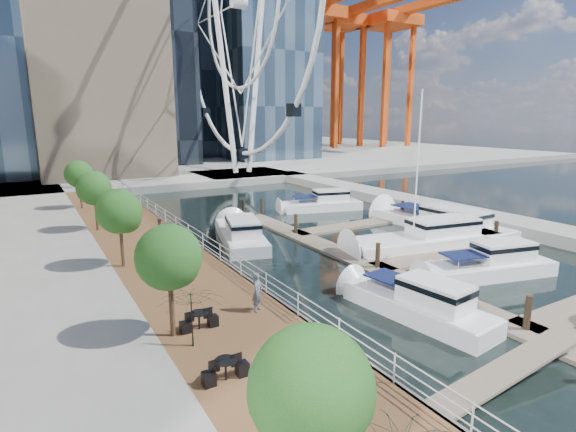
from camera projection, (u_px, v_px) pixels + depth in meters
The scene contains 18 objects.
ground at pixel (445, 331), 20.62m from camera, with size 520.00×520.00×0.00m, color black.
boardwalk at pixel (160, 263), 28.64m from camera, with size 6.00×60.00×1.00m, color brown.
seawall at pixel (205, 256), 30.13m from camera, with size 0.25×60.00×1.00m, color #595954.
land_far at pixel (99, 156), 106.23m from camera, with size 200.00×114.00×1.00m, color gray.
breakwater at pixel (423, 205), 47.26m from camera, with size 4.00×60.00×1.00m, color gray.
pier at pixel (243, 176), 71.17m from camera, with size 14.00×12.00×1.00m, color gray.
railing at pixel (203, 241), 29.86m from camera, with size 0.10×60.00×1.05m, color white, non-canonical shape.
floating_docks at pixel (411, 244), 32.86m from camera, with size 16.00×34.00×2.60m.
ferris_wheel at pixel (239, 3), 65.67m from camera, with size 5.80×45.60×47.80m.
port_cranes at pixel (346, 80), 130.32m from camera, with size 40.00×52.00×38.00m.
street_trees at pixel (119, 212), 25.79m from camera, with size 2.60×42.60×4.60m.
cafe_tables at pixel (264, 398), 13.47m from camera, with size 2.50×13.70×0.74m.
yacht_foreground at pixel (488, 276), 27.67m from camera, with size 2.45×9.15×2.15m, color white, non-canonical shape.
pedestrian_near at pixel (257, 292), 20.22m from camera, with size 0.66×0.43×1.82m, color slate.
pedestrian_mid at pixel (160, 228), 32.26m from camera, with size 0.76×0.59×1.55m, color gray.
pedestrian_far at pixel (104, 201), 42.23m from camera, with size 1.03×0.43×1.76m, color #343B41.
moored_yachts at pixel (416, 247), 33.96m from camera, with size 21.55×36.57×11.50m.
cafe_seating at pixel (305, 420), 11.25m from camera, with size 4.34×13.73×2.59m.
Camera 1 is at (-15.88, -12.67, 9.62)m, focal length 28.00 mm.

